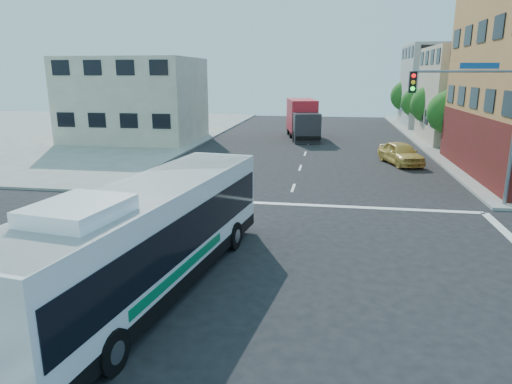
# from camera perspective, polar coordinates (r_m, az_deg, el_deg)

# --- Properties ---
(ground) EXTENTS (120.00, 120.00, 0.00)m
(ground) POSITION_cam_1_polar(r_m,az_deg,el_deg) (14.62, 0.32, -11.77)
(ground) COLOR black
(ground) RESTS_ON ground
(sidewalk_nw) EXTENTS (50.00, 50.00, 0.15)m
(sidewalk_nw) POSITION_cam_1_polar(r_m,az_deg,el_deg) (60.92, -28.42, 6.78)
(sidewalk_nw) COLOR gray
(sidewalk_nw) RESTS_ON ground
(building_east_near) EXTENTS (12.06, 10.06, 9.00)m
(building_east_near) POSITION_cam_1_polar(r_m,az_deg,el_deg) (49.28, 27.46, 10.65)
(building_east_near) COLOR tan
(building_east_near) RESTS_ON ground
(building_east_far) EXTENTS (12.06, 10.06, 10.00)m
(building_east_far) POSITION_cam_1_polar(r_m,az_deg,el_deg) (62.75, 23.63, 12.02)
(building_east_far) COLOR #9D9D98
(building_east_far) RESTS_ON ground
(building_west) EXTENTS (12.06, 10.06, 8.00)m
(building_west) POSITION_cam_1_polar(r_m,az_deg,el_deg) (47.03, -14.89, 11.06)
(building_west) COLOR beige
(building_west) RESTS_ON ground
(signal_mast_ne) EXTENTS (7.91, 1.13, 8.07)m
(signal_mast_ne) POSITION_cam_1_polar(r_m,az_deg,el_deg) (24.64, 26.28, 9.59)
(signal_mast_ne) COLOR gray
(signal_mast_ne) RESTS_ON ground
(street_tree_a) EXTENTS (3.60, 3.60, 5.53)m
(street_tree_a) POSITION_cam_1_polar(r_m,az_deg,el_deg) (42.14, 23.15, 9.47)
(street_tree_a) COLOR #3B2715
(street_tree_a) RESTS_ON ground
(street_tree_b) EXTENTS (3.80, 3.80, 5.79)m
(street_tree_b) POSITION_cam_1_polar(r_m,az_deg,el_deg) (49.93, 21.06, 10.47)
(street_tree_b) COLOR #3B2715
(street_tree_b) RESTS_ON ground
(street_tree_c) EXTENTS (3.40, 3.40, 5.29)m
(street_tree_c) POSITION_cam_1_polar(r_m,az_deg,el_deg) (57.80, 19.48, 10.74)
(street_tree_c) COLOR #3B2715
(street_tree_c) RESTS_ON ground
(street_tree_d) EXTENTS (4.00, 4.00, 6.03)m
(street_tree_d) POSITION_cam_1_polar(r_m,az_deg,el_deg) (65.66, 18.33, 11.56)
(street_tree_d) COLOR #3B2715
(street_tree_d) RESTS_ON ground
(transit_bus) EXTENTS (4.33, 12.48, 3.62)m
(transit_bus) POSITION_cam_1_polar(r_m,az_deg,el_deg) (14.14, -13.08, -5.31)
(transit_bus) COLOR black
(transit_bus) RESTS_ON ground
(box_truck) EXTENTS (4.07, 9.00, 3.91)m
(box_truck) POSITION_cam_1_polar(r_m,az_deg,el_deg) (47.78, 5.85, 8.97)
(box_truck) COLOR #27272C
(box_truck) RESTS_ON ground
(parked_car) EXTENTS (3.27, 5.18, 1.64)m
(parked_car) POSITION_cam_1_polar(r_m,az_deg,el_deg) (35.33, 17.65, 4.64)
(parked_car) COLOR gold
(parked_car) RESTS_ON ground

